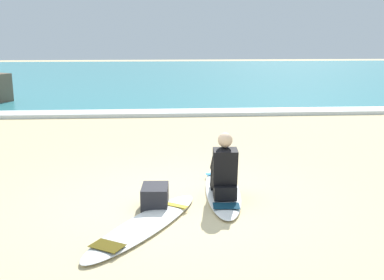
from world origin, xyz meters
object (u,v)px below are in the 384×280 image
at_px(beach_bag, 155,197).
at_px(surfboard_main, 222,190).
at_px(surfer_seated, 224,172).
at_px(surfboard_spare_near, 145,224).

bearing_deg(beach_bag, surfboard_main, 30.50).
bearing_deg(surfer_seated, beach_bag, -167.12).
xyz_separation_m(surfboard_main, beach_bag, (-1.03, -0.61, 0.12)).
bearing_deg(surfboard_main, beach_bag, -149.50).
relative_size(surfboard_main, surfboard_spare_near, 1.08).
height_order(surfboard_main, surfboard_spare_near, same).
relative_size(surfer_seated, surfboard_spare_near, 0.41).
height_order(surfboard_spare_near, beach_bag, beach_bag).
bearing_deg(surfboard_spare_near, surfer_seated, 38.00).
xyz_separation_m(surfboard_spare_near, beach_bag, (0.12, 0.65, 0.12)).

